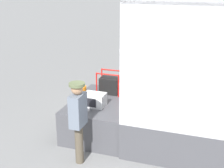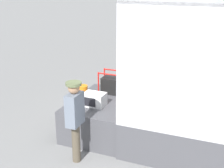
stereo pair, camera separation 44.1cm
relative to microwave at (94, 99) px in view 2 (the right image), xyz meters
The scene contains 6 objects.
ground_plane 1.38m from the microwave, 23.43° to the left, with size 160.00×160.00×0.00m, color gray.
tailgate_deck 0.70m from the microwave, 76.39° to the left, with size 1.56×2.16×0.85m, color #4C4C51.
microwave is the anchor object (origin of this frame).
portable_generator 0.96m from the microwave, 84.86° to the left, with size 0.64×0.43×0.60m.
orange_bucket 0.62m from the microwave, 145.08° to the left, with size 0.28×0.28×0.33m.
worker_person 1.15m from the microwave, 85.14° to the right, with size 0.33×0.44×1.83m.
Camera 2 is at (2.19, -6.69, 3.86)m, focal length 50.00 mm.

